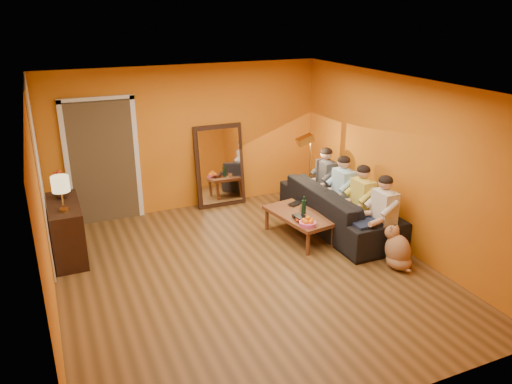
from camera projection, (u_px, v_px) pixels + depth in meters
name	position (u px, v px, depth m)	size (l,w,h in m)	color
room_shell	(237.00, 178.00, 6.87)	(5.00, 5.50, 2.60)	brown
white_accent	(39.00, 172.00, 7.12)	(0.02, 1.90, 2.58)	white
doorway_recess	(102.00, 161.00, 8.50)	(1.06, 0.30, 2.10)	#3F2D19
door_jamb_left	(67.00, 167.00, 8.19)	(0.08, 0.06, 2.20)	white
door_jamb_right	(137.00, 159.00, 8.61)	(0.08, 0.06, 2.20)	white
door_header	(96.00, 99.00, 8.03)	(1.22, 0.06, 0.08)	white
mirror_frame	(220.00, 166.00, 9.20)	(0.92, 0.06, 1.52)	black
mirror_glass	(220.00, 166.00, 9.17)	(0.78, 0.02, 1.36)	white
sideboard	(67.00, 230.00, 7.35)	(0.44, 1.18, 0.85)	black
table_lamp	(62.00, 194.00, 6.85)	(0.24, 0.24, 0.51)	beige
sofa	(339.00, 208.00, 8.33)	(0.97, 2.49, 0.73)	black
coffee_table	(299.00, 226.00, 8.02)	(0.62, 1.22, 0.42)	brown
floor_lamp	(310.00, 176.00, 8.79)	(0.30, 0.24, 1.44)	gold
dog	(398.00, 247.00, 7.09)	(0.34, 0.53, 0.63)	#AC7A4D
person_far_left	(384.00, 214.00, 7.43)	(0.70, 0.44, 1.22)	beige
person_mid_left	(362.00, 202.00, 7.91)	(0.70, 0.44, 1.22)	gold
person_mid_right	(343.00, 191.00, 8.38)	(0.70, 0.44, 1.22)	#97C8E9
person_far_right	(326.00, 181.00, 8.85)	(0.70, 0.44, 1.22)	#35363A
fruit_bowl	(308.00, 221.00, 7.49)	(0.26, 0.26, 0.16)	#E04F98
wine_bottle	(304.00, 205.00, 7.87)	(0.07, 0.07, 0.31)	black
tumbler	(302.00, 208.00, 8.08)	(0.09, 0.09, 0.08)	#B27F3F
laptop	(299.00, 204.00, 8.31)	(0.34, 0.22, 0.03)	black
book_lower	(295.00, 220.00, 7.70)	(0.19, 0.25, 0.02)	black
book_mid	(295.00, 218.00, 7.71)	(0.18, 0.24, 0.02)	#AE2F13
book_upper	(296.00, 217.00, 7.68)	(0.17, 0.22, 0.02)	black
vase	(61.00, 191.00, 7.38)	(0.20, 0.20, 0.21)	black
flowers	(58.00, 176.00, 7.29)	(0.17, 0.17, 0.45)	#AE2F13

